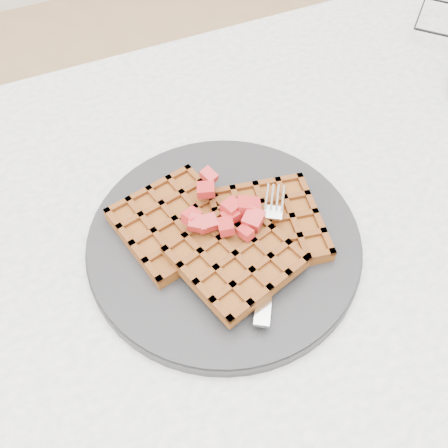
# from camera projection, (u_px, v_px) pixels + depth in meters

# --- Properties ---
(ground) EXTENTS (4.00, 4.00, 0.00)m
(ground) POSITION_uv_depth(u_px,v_px,m) (276.00, 397.00, 1.21)
(ground) COLOR tan
(ground) RESTS_ON ground
(table) EXTENTS (1.20, 0.80, 0.75)m
(table) POSITION_uv_depth(u_px,v_px,m) (314.00, 258.00, 0.70)
(table) COLOR white
(table) RESTS_ON ground
(plate) EXTENTS (0.31, 0.31, 0.02)m
(plate) POSITION_uv_depth(u_px,v_px,m) (224.00, 240.00, 0.57)
(plate) COLOR black
(plate) RESTS_ON table
(waffles) EXTENTS (0.23, 0.21, 0.03)m
(waffles) POSITION_uv_depth(u_px,v_px,m) (226.00, 233.00, 0.55)
(waffles) COLOR brown
(waffles) RESTS_ON plate
(strawberry_pile) EXTENTS (0.15, 0.15, 0.02)m
(strawberry_pile) POSITION_uv_depth(u_px,v_px,m) (224.00, 216.00, 0.53)
(strawberry_pile) COLOR maroon
(strawberry_pile) RESTS_ON waffles
(fork) EXTENTS (0.12, 0.17, 0.02)m
(fork) POSITION_uv_depth(u_px,v_px,m) (269.00, 247.00, 0.55)
(fork) COLOR silver
(fork) RESTS_ON plate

